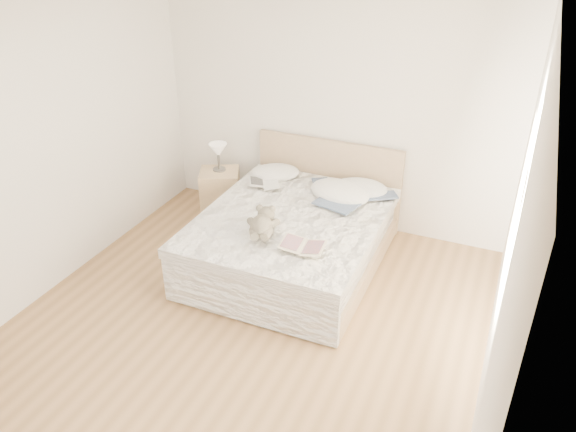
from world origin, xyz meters
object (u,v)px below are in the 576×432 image
Objects in this scene: photo_book at (264,184)px; table_lamp at (218,151)px; childrens_book at (302,246)px; bed at (294,237)px; teddy_bear at (261,232)px; nightstand at (220,193)px.

table_lamp is at bearing 130.92° from photo_book.
bed is at bearing 113.06° from childrens_book.
teddy_bear is (-0.09, -0.57, 0.34)m from bed.
table_lamp is 0.77m from photo_book.
childrens_book is 0.43m from teddy_bear.
bed reaches higher than photo_book.
nightstand is (-1.22, 0.62, -0.03)m from bed.
bed is 1.37m from nightstand.
photo_book is 1.34m from childrens_book.
table_lamp reaches higher than nightstand.
bed is 0.67m from teddy_bear.
table_lamp is at bearing 114.70° from teddy_bear.
teddy_bear reaches higher than nightstand.
teddy_bear is (0.44, -0.98, 0.02)m from photo_book.
photo_book is 0.86× the size of childrens_book.
table_lamp is at bearing 113.61° from nightstand.
photo_book is at bearing 96.07° from teddy_bear.
table_lamp is at bearing 135.53° from childrens_book.
nightstand is 0.52m from table_lamp.
teddy_bear is at bearing -46.67° from nightstand.
bed is 6.05× the size of photo_book.
childrens_book reaches higher than nightstand.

